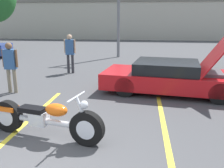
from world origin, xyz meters
name	(u,v)px	position (x,y,z in m)	size (l,w,h in m)	color
parking_stripe_middle	(18,130)	(-0.92, 1.88, 0.00)	(0.12, 5.62, 0.01)	yellow
parking_stripe_back	(166,138)	(2.30, 1.88, 0.00)	(0.12, 5.62, 0.01)	yellow
far_building	(128,19)	(0.00, 27.58, 2.34)	(32.00, 4.20, 4.40)	#B2AD9E
motorcycle	(45,119)	(-0.18, 1.63, 0.41)	(2.55, 0.88, 0.98)	black
show_car_hood_open	(172,77)	(2.76, 5.26, 0.53)	(4.68, 2.52, 1.97)	red
spectator_by_show_car	(70,50)	(-1.41, 7.81, 1.02)	(0.52, 0.23, 1.71)	#333338
spectator_midground	(10,64)	(-2.46, 4.60, 0.98)	(0.52, 0.22, 1.65)	gray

